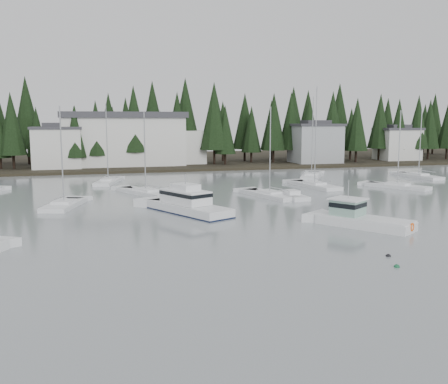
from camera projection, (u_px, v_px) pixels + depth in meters
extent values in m
plane|color=gray|center=(331.00, 305.00, 26.27)|extent=(260.00, 260.00, 0.00)
cube|color=black|center=(142.00, 161.00, 118.97)|extent=(240.00, 54.00, 1.00)
cube|color=silver|center=(57.00, 149.00, 96.51)|extent=(9.00, 7.00, 7.50)
cube|color=#38383D|center=(56.00, 128.00, 95.95)|extent=(9.54, 7.42, 0.50)
cube|color=#38383D|center=(56.00, 125.00, 95.86)|extent=(4.95, 3.85, 0.80)
cube|color=#999EA0|center=(315.00, 144.00, 109.47)|extent=(10.00, 8.00, 8.00)
cube|color=#38383D|center=(316.00, 125.00, 108.87)|extent=(10.60, 8.48, 0.50)
cube|color=#38383D|center=(316.00, 122.00, 108.78)|extent=(5.50, 4.40, 0.80)
cube|color=silver|center=(397.00, 145.00, 117.13)|extent=(9.00, 7.00, 7.00)
cube|color=#38383D|center=(398.00, 129.00, 116.60)|extent=(9.54, 7.42, 0.50)
cube|color=#38383D|center=(398.00, 126.00, 116.51)|extent=(4.95, 3.85, 0.80)
cube|color=silver|center=(124.00, 141.00, 102.56)|extent=(24.00, 10.00, 10.00)
cube|color=#38383D|center=(123.00, 115.00, 101.81)|extent=(25.00, 11.00, 1.20)
cube|color=silver|center=(180.00, 147.00, 107.78)|extent=(10.00, 8.00, 7.00)
cube|color=white|center=(189.00, 212.00, 52.44)|extent=(7.82, 11.17, 1.57)
cube|color=black|center=(189.00, 213.00, 52.45)|extent=(7.87, 11.23, 0.22)
cube|color=white|center=(185.00, 197.00, 52.62)|extent=(4.96, 6.26, 1.43)
cube|color=black|center=(185.00, 193.00, 52.57)|extent=(5.05, 6.33, 0.39)
cube|color=white|center=(185.00, 187.00, 52.48)|extent=(3.05, 3.41, 0.64)
cylinder|color=#A5A8AD|center=(185.00, 180.00, 52.36)|extent=(0.10, 0.10, 1.08)
cube|color=white|center=(365.00, 226.00, 45.46)|extent=(7.35, 8.81, 1.40)
cube|color=white|center=(365.00, 218.00, 45.35)|extent=(7.21, 8.63, 0.13)
cube|color=#85AE9D|center=(348.00, 207.00, 46.35)|extent=(3.50, 3.53, 1.51)
cube|color=white|center=(348.00, 199.00, 46.24)|extent=(3.94, 3.98, 0.13)
cube|color=black|center=(348.00, 204.00, 46.31)|extent=(3.57, 3.60, 0.43)
cylinder|color=#A5A8AD|center=(348.00, 189.00, 46.11)|extent=(0.08, 0.08, 1.72)
torus|color=#F2590C|center=(412.00, 227.00, 42.62)|extent=(0.71, 0.55, 0.75)
cube|color=white|center=(418.00, 177.00, 85.46)|extent=(3.30, 9.85, 1.05)
cube|color=white|center=(419.00, 174.00, 85.37)|extent=(2.04, 3.42, 0.30)
cylinder|color=#A5A8AD|center=(420.00, 142.00, 84.60)|extent=(0.14, 0.14, 11.09)
cube|color=white|center=(64.00, 207.00, 56.06)|extent=(5.08, 8.54, 1.05)
cube|color=white|center=(64.00, 202.00, 55.97)|extent=(2.72, 3.20, 0.30)
cylinder|color=#A5A8AD|center=(62.00, 155.00, 55.23)|extent=(0.14, 0.14, 10.75)
cube|color=white|center=(108.00, 183.00, 77.53)|extent=(4.89, 9.05, 1.05)
cube|color=white|center=(108.00, 179.00, 77.44)|extent=(2.54, 3.34, 0.30)
cylinder|color=#A5A8AD|center=(107.00, 142.00, 76.63)|extent=(0.14, 0.14, 11.69)
cube|color=white|center=(397.00, 188.00, 72.03)|extent=(6.74, 9.25, 1.05)
cube|color=white|center=(397.00, 184.00, 71.93)|extent=(3.09, 3.59, 0.30)
cylinder|color=#A5A8AD|center=(399.00, 148.00, 71.20)|extent=(0.14, 0.14, 10.59)
cube|color=white|center=(311.00, 177.00, 85.76)|extent=(7.83, 10.85, 1.05)
cube|color=white|center=(312.00, 174.00, 85.67)|extent=(3.58, 4.20, 0.30)
cylinder|color=#A5A8AD|center=(312.00, 136.00, 84.75)|extent=(0.14, 0.14, 13.17)
cube|color=white|center=(146.00, 194.00, 65.77)|extent=(7.12, 10.78, 1.05)
cube|color=white|center=(146.00, 190.00, 65.68)|extent=(3.25, 4.08, 0.30)
cylinder|color=#A5A8AD|center=(145.00, 152.00, 64.97)|extent=(0.14, 0.14, 10.20)
cube|color=white|center=(314.00, 187.00, 73.05)|extent=(4.35, 10.28, 1.05)
cube|color=white|center=(315.00, 183.00, 72.96)|extent=(2.48, 3.65, 0.30)
cylinder|color=#A5A8AD|center=(316.00, 136.00, 71.99)|extent=(0.14, 0.14, 13.97)
cube|color=white|center=(270.00, 197.00, 63.77)|extent=(5.32, 9.77, 1.05)
cube|color=white|center=(270.00, 192.00, 63.67)|extent=(2.81, 3.60, 0.30)
cylinder|color=#A5A8AD|center=(270.00, 150.00, 62.92)|extent=(0.14, 0.14, 10.86)
cube|color=white|center=(292.00, 198.00, 62.51)|extent=(2.53, 6.18, 0.90)
cube|color=white|center=(292.00, 192.00, 62.42)|extent=(1.60, 2.02, 0.55)
sphere|color=#145933|center=(397.00, 267.00, 33.00)|extent=(0.40, 0.40, 0.40)
sphere|color=black|center=(388.00, 256.00, 35.61)|extent=(0.38, 0.38, 0.38)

